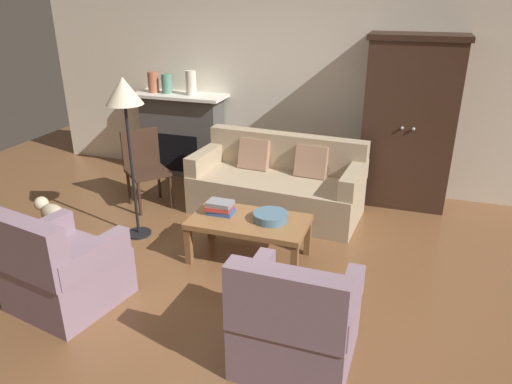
{
  "coord_description": "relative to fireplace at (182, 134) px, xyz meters",
  "views": [
    {
      "loc": [
        1.44,
        -3.42,
        2.38
      ],
      "look_at": [
        0.06,
        0.7,
        0.55
      ],
      "focal_mm": 33.48,
      "sensor_mm": 36.0,
      "label": 1
    }
  ],
  "objects": [
    {
      "name": "armchair_near_left",
      "position": [
        0.47,
        -3.11,
        -0.25
      ],
      "size": [
        0.9,
        0.9,
        0.88
      ],
      "color": "gray",
      "rests_on": "ground"
    },
    {
      "name": "mantel_vase_cream",
      "position": [
        0.18,
        -0.02,
        0.71
      ],
      "size": [
        0.14,
        0.14,
        0.32
      ],
      "primitive_type": "cylinder",
      "color": "beige",
      "rests_on": "fireplace"
    },
    {
      "name": "mantel_vase_terracotta",
      "position": [
        -0.38,
        -0.02,
        0.69
      ],
      "size": [
        0.15,
        0.15,
        0.27
      ],
      "primitive_type": "cylinder",
      "color": "#A86042",
      "rests_on": "fireplace"
    },
    {
      "name": "fireplace",
      "position": [
        0.0,
        0.0,
        0.0
      ],
      "size": [
        1.26,
        0.48,
        1.12
      ],
      "color": "#4C4947",
      "rests_on": "ground"
    },
    {
      "name": "floor_lamp",
      "position": [
        0.38,
        -1.85,
        0.86
      ],
      "size": [
        0.36,
        0.36,
        1.65
      ],
      "color": "black",
      "rests_on": "ground"
    },
    {
      "name": "book_stack",
      "position": [
        1.35,
        -1.91,
        -0.09
      ],
      "size": [
        0.26,
        0.19,
        0.13
      ],
      "color": "#38569E",
      "rests_on": "coffee_table"
    },
    {
      "name": "ground_plane",
      "position": [
        1.55,
        -2.3,
        -0.57
      ],
      "size": [
        9.6,
        9.6,
        0.0
      ],
      "primitive_type": "plane",
      "color": "brown"
    },
    {
      "name": "side_chair_wooden",
      "position": [
        0.06,
        -1.11,
        -0.06
      ],
      "size": [
        0.62,
        0.62,
        0.9
      ],
      "color": "#382319",
      "rests_on": "ground"
    },
    {
      "name": "couch",
      "position": [
        1.6,
        -0.81,
        -0.25
      ],
      "size": [
        1.97,
        0.99,
        0.86
      ],
      "color": "tan",
      "rests_on": "ground"
    },
    {
      "name": "fruit_bowl",
      "position": [
        1.85,
        -1.9,
        -0.11
      ],
      "size": [
        0.32,
        0.32,
        0.08
      ],
      "primitive_type": "cylinder",
      "color": "slate",
      "rests_on": "coffee_table"
    },
    {
      "name": "coffee_table",
      "position": [
        1.66,
        -1.95,
        -0.2
      ],
      "size": [
        1.1,
        0.6,
        0.42
      ],
      "color": "olive",
      "rests_on": "ground"
    },
    {
      "name": "mantel_vase_jade",
      "position": [
        -0.18,
        -0.02,
        0.68
      ],
      "size": [
        0.14,
        0.14,
        0.25
      ],
      "primitive_type": "cylinder",
      "color": "slate",
      "rests_on": "fireplace"
    },
    {
      "name": "back_wall",
      "position": [
        1.55,
        0.25,
        0.83
      ],
      "size": [
        7.2,
        0.1,
        2.8
      ],
      "primitive_type": "cube",
      "color": "silver",
      "rests_on": "ground"
    },
    {
      "name": "dog",
      "position": [
        -0.44,
        -2.16,
        -0.32
      ],
      "size": [
        0.54,
        0.33,
        0.39
      ],
      "color": "beige",
      "rests_on": "ground"
    },
    {
      "name": "armchair_near_right",
      "position": [
        2.41,
        -3.15,
        -0.25
      ],
      "size": [
        0.79,
        0.78,
        0.88
      ],
      "color": "gray",
      "rests_on": "ground"
    },
    {
      "name": "armoire",
      "position": [
        2.95,
        -0.08,
        0.42
      ],
      "size": [
        1.06,
        0.57,
        1.97
      ],
      "color": "#382319",
      "rests_on": "ground"
    }
  ]
}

